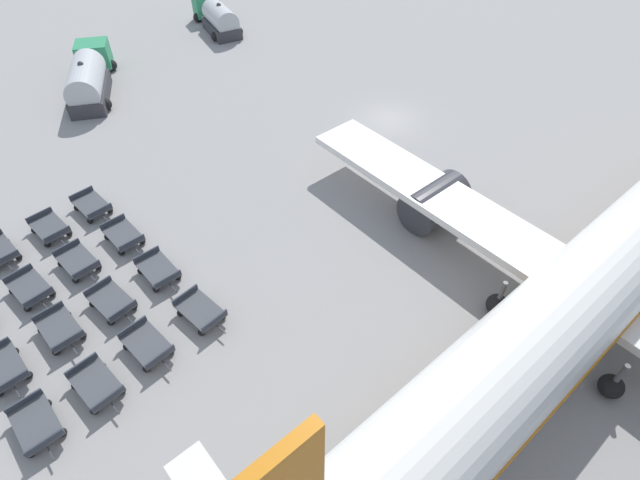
% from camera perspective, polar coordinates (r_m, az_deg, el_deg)
% --- Properties ---
extents(ground_plane, '(500.00, 500.00, 0.00)m').
position_cam_1_polar(ground_plane, '(39.34, 7.81, 13.53)').
color(ground_plane, gray).
extents(airplane, '(35.64, 45.32, 12.14)m').
position_cam_1_polar(airplane, '(26.58, 30.13, -2.99)').
color(airplane, white).
rests_on(airplane, ground_plane).
extents(fuel_tanker_primary, '(9.64, 6.88, 3.22)m').
position_cam_1_polar(fuel_tanker_primary, '(45.62, -24.90, 16.40)').
color(fuel_tanker_primary, '#2D8C5B').
rests_on(fuel_tanker_primary, ground_plane).
extents(fuel_tanker_secondary, '(7.79, 4.39, 2.91)m').
position_cam_1_polar(fuel_tanker_secondary, '(54.41, -11.61, 23.61)').
color(fuel_tanker_secondary, '#2D8C5B').
rests_on(fuel_tanker_secondary, ground_plane).
extents(baggage_dolly_row_near_col_c, '(3.13, 1.69, 0.92)m').
position_cam_1_polar(baggage_dolly_row_near_col_c, '(26.94, -32.39, -12.29)').
color(baggage_dolly_row_near_col_c, '#424449').
rests_on(baggage_dolly_row_near_col_c, ground_plane).
extents(baggage_dolly_row_near_col_d, '(3.11, 1.65, 0.92)m').
position_cam_1_polar(baggage_dolly_row_near_col_d, '(24.65, -29.67, -17.87)').
color(baggage_dolly_row_near_col_d, '#424449').
rests_on(baggage_dolly_row_near_col_d, ground_plane).
extents(baggage_dolly_row_mid_a_col_b, '(3.17, 1.82, 0.92)m').
position_cam_1_polar(baggage_dolly_row_mid_a_col_b, '(29.60, -30.21, -4.82)').
color(baggage_dolly_row_mid_a_col_b, '#424449').
rests_on(baggage_dolly_row_mid_a_col_b, ground_plane).
extents(baggage_dolly_row_mid_a_col_c, '(3.13, 1.71, 0.92)m').
position_cam_1_polar(baggage_dolly_row_mid_a_col_c, '(27.09, -27.58, -9.03)').
color(baggage_dolly_row_mid_a_col_c, '#424449').
rests_on(baggage_dolly_row_mid_a_col_c, ground_plane).
extents(baggage_dolly_row_mid_a_col_d, '(3.16, 1.78, 0.92)m').
position_cam_1_polar(baggage_dolly_row_mid_a_col_d, '(24.57, -24.18, -14.85)').
color(baggage_dolly_row_mid_a_col_d, '#424449').
rests_on(baggage_dolly_row_mid_a_col_d, ground_plane).
extents(baggage_dolly_row_mid_b_col_a, '(3.16, 1.77, 0.92)m').
position_cam_1_polar(baggage_dolly_row_mid_b_col_a, '(32.64, -28.49, 1.21)').
color(baggage_dolly_row_mid_b_col_a, '#424449').
rests_on(baggage_dolly_row_mid_b_col_a, ground_plane).
extents(baggage_dolly_row_mid_b_col_b, '(3.15, 1.76, 0.92)m').
position_cam_1_polar(baggage_dolly_row_mid_b_col_b, '(29.84, -25.93, -2.25)').
color(baggage_dolly_row_mid_b_col_b, '#424449').
rests_on(baggage_dolly_row_mid_b_col_b, ground_plane).
extents(baggage_dolly_row_mid_b_col_c, '(3.17, 1.82, 0.92)m').
position_cam_1_polar(baggage_dolly_row_mid_b_col_c, '(27.16, -22.71, -6.51)').
color(baggage_dolly_row_mid_b_col_c, '#424449').
rests_on(baggage_dolly_row_mid_b_col_c, ground_plane).
extents(baggage_dolly_row_mid_b_col_d, '(3.16, 1.78, 0.92)m').
position_cam_1_polar(baggage_dolly_row_mid_b_col_d, '(24.92, -19.13, -11.28)').
color(baggage_dolly_row_mid_b_col_d, '#424449').
rests_on(baggage_dolly_row_mid_b_col_d, ground_plane).
extents(baggage_dolly_row_far_col_a, '(3.15, 1.76, 0.92)m').
position_cam_1_polar(baggage_dolly_row_far_col_a, '(33.15, -24.62, 3.60)').
color(baggage_dolly_row_far_col_a, '#424449').
rests_on(baggage_dolly_row_far_col_a, ground_plane).
extents(baggage_dolly_row_far_col_b, '(3.12, 1.68, 0.92)m').
position_cam_1_polar(baggage_dolly_row_far_col_b, '(30.36, -21.55, 0.48)').
color(baggage_dolly_row_far_col_b, '#424449').
rests_on(baggage_dolly_row_far_col_b, ground_plane).
extents(baggage_dolly_row_far_col_c, '(3.11, 1.65, 0.92)m').
position_cam_1_polar(baggage_dolly_row_far_col_c, '(27.79, -18.02, -3.30)').
color(baggage_dolly_row_far_col_c, '#424449').
rests_on(baggage_dolly_row_far_col_c, ground_plane).
extents(baggage_dolly_row_far_col_d, '(3.17, 1.81, 0.92)m').
position_cam_1_polar(baggage_dolly_row_far_col_d, '(25.41, -13.50, -7.90)').
color(baggage_dolly_row_far_col_d, '#424449').
rests_on(baggage_dolly_row_far_col_d, ground_plane).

